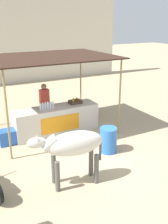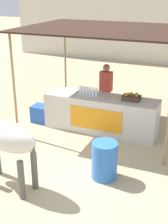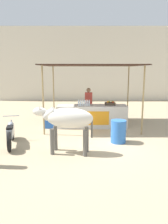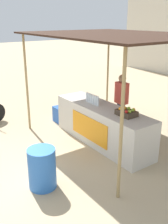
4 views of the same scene
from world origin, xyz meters
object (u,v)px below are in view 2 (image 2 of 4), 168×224
water_barrel (104,160)px  cooler_box (43,114)px  stall_counter (101,114)px  vendor_behind_counter (106,92)px  cow (3,137)px  fruit_crate (132,97)px

water_barrel → cooler_box: bearing=142.3°
stall_counter → vendor_behind_counter: vendor_behind_counter is taller
stall_counter → water_barrel: stall_counter is taller
water_barrel → cow: cow is taller
stall_counter → cow: (-0.84, -3.06, 0.55)m
stall_counter → vendor_behind_counter: (-0.13, 0.75, 0.37)m
vendor_behind_counter → cooler_box: (-1.60, -0.85, -0.61)m
cooler_box → water_barrel: (2.57, -1.99, 0.15)m
vendor_behind_counter → water_barrel: vendor_behind_counter is taller
vendor_behind_counter → water_barrel: bearing=-71.1°
cow → water_barrel: bearing=30.1°
fruit_crate → cooler_box: bearing=-176.6°
stall_counter → water_barrel: size_ratio=3.84×
fruit_crate → cow: cow is taller
stall_counter → cooler_box: stall_counter is taller
stall_counter → vendor_behind_counter: 0.85m
stall_counter → fruit_crate: size_ratio=6.82×
stall_counter → cooler_box: (-1.73, -0.10, -0.24)m
cooler_box → cow: bearing=-73.2°
cooler_box → water_barrel: 3.25m
water_barrel → vendor_behind_counter: bearing=108.9°
cow → vendor_behind_counter: bearing=79.5°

